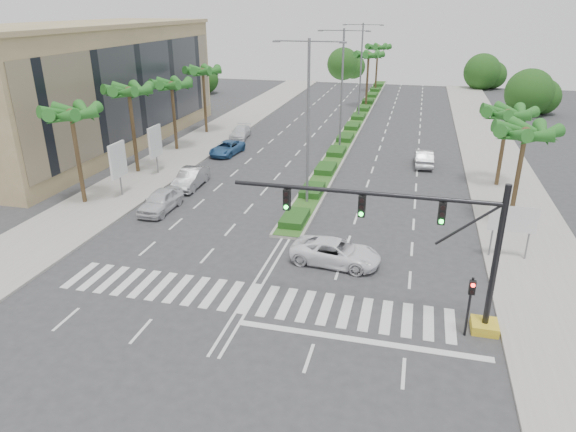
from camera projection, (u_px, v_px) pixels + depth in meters
name	position (u px, v px, depth m)	size (l,w,h in m)	color
ground	(249.00, 298.00, 26.55)	(160.00, 160.00, 0.00)	#333335
footpath_right	(508.00, 194.00, 41.00)	(6.00, 120.00, 0.15)	gray
footpath_left	(162.00, 167.00, 47.89)	(6.00, 120.00, 0.15)	gray
median	(357.00, 120.00, 66.83)	(2.20, 75.00, 0.20)	gray
median_grass	(357.00, 120.00, 66.79)	(1.80, 75.00, 0.04)	#2E561D
building	(89.00, 88.00, 53.46)	(12.00, 36.00, 12.00)	tan
signal_gantry	(443.00, 259.00, 23.13)	(12.60, 1.20, 7.20)	gold
pedestrian_signal	(470.00, 298.00, 22.76)	(0.28, 0.36, 3.00)	black
direction_sign	(513.00, 221.00, 29.71)	(2.70, 0.11, 3.40)	slate
billboard_near	(118.00, 161.00, 39.46)	(0.18, 2.10, 4.35)	slate
billboard_far	(155.00, 142.00, 44.84)	(0.18, 2.10, 4.35)	slate
palm_left_near	(71.00, 116.00, 36.70)	(4.57, 4.68, 7.55)	brown
palm_left_mid	(129.00, 93.00, 43.72)	(4.57, 4.68, 7.95)	brown
palm_left_far	(172.00, 87.00, 51.11)	(4.57, 4.68, 7.35)	brown
palm_left_end	(203.00, 73.00, 58.13)	(4.57, 4.68, 7.75)	brown
palm_right_near	(525.00, 135.00, 33.44)	(4.57, 4.68, 7.05)	brown
palm_right_far	(508.00, 116.00, 40.72)	(4.57, 4.68, 6.75)	brown
palm_median_a	(369.00, 57.00, 73.09)	(4.57, 4.68, 8.05)	brown
palm_median_b	(378.00, 49.00, 86.53)	(4.57, 4.68, 8.05)	brown
streetlight_near	(308.00, 115.00, 36.50)	(5.10, 0.25, 12.00)	slate
streetlight_mid	(342.00, 84.00, 50.83)	(5.10, 0.25, 12.00)	slate
streetlight_far	(361.00, 66.00, 65.17)	(5.10, 0.25, 12.00)	slate
car_parked_a	(161.00, 201.00, 37.53)	(1.86, 4.61, 1.57)	silver
car_parked_b	(191.00, 178.00, 42.44)	(1.67, 4.79, 1.58)	#9D9EA2
car_parked_c	(227.00, 148.00, 51.80)	(2.19, 4.76, 1.32)	#316096
car_parked_d	(240.00, 132.00, 58.22)	(1.82, 4.48, 1.30)	silver
car_crossing	(336.00, 252.00, 29.88)	(2.41, 5.22, 1.45)	white
car_right	(424.00, 158.00, 48.15)	(1.62, 4.64, 1.53)	#A1A2A6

